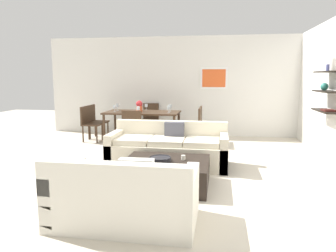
# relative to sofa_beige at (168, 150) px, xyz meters

# --- Properties ---
(ground_plane) EXTENTS (18.00, 18.00, 0.00)m
(ground_plane) POSITION_rel_sofa_beige_xyz_m (-0.06, -0.34, -0.29)
(ground_plane) COLOR beige
(back_wall_unit) EXTENTS (8.40, 0.09, 2.70)m
(back_wall_unit) POSITION_rel_sofa_beige_xyz_m (0.25, 3.19, 1.06)
(back_wall_unit) COLOR silver
(back_wall_unit) RESTS_ON ground
(sofa_beige) EXTENTS (2.14, 0.90, 0.78)m
(sofa_beige) POSITION_rel_sofa_beige_xyz_m (0.00, 0.00, 0.00)
(sofa_beige) COLOR beige
(sofa_beige) RESTS_ON ground
(loveseat_white) EXTENTS (1.57, 0.90, 0.78)m
(loveseat_white) POSITION_rel_sofa_beige_xyz_m (-0.10, -2.41, 0.00)
(loveseat_white) COLOR silver
(loveseat_white) RESTS_ON ground
(coffee_table) EXTENTS (1.26, 1.06, 0.38)m
(coffee_table) POSITION_rel_sofa_beige_xyz_m (0.14, -1.12, -0.10)
(coffee_table) COLOR black
(coffee_table) RESTS_ON ground
(decorative_bowl) EXTENTS (0.32, 0.32, 0.06)m
(decorative_bowl) POSITION_rel_sofa_beige_xyz_m (0.06, -1.14, 0.12)
(decorative_bowl) COLOR black
(decorative_bowl) RESTS_ON coffee_table
(candle_jar) EXTENTS (0.07, 0.07, 0.07)m
(candle_jar) POSITION_rel_sofa_beige_xyz_m (0.39, -1.01, 0.12)
(candle_jar) COLOR silver
(candle_jar) RESTS_ON coffee_table
(dining_table) EXTENTS (1.84, 0.95, 0.75)m
(dining_table) POSITION_rel_sofa_beige_xyz_m (-1.00, 2.09, 0.39)
(dining_table) COLOR #422D1E
(dining_table) RESTS_ON ground
(dining_chair_head) EXTENTS (0.44, 0.44, 0.88)m
(dining_chair_head) POSITION_rel_sofa_beige_xyz_m (-1.00, 2.97, 0.21)
(dining_chair_head) COLOR #422D1E
(dining_chair_head) RESTS_ON ground
(dining_chair_left_near) EXTENTS (0.44, 0.44, 0.88)m
(dining_chair_left_near) POSITION_rel_sofa_beige_xyz_m (-2.33, 1.87, 0.21)
(dining_chair_left_near) COLOR #422D1E
(dining_chair_left_near) RESTS_ON ground
(dining_chair_left_far) EXTENTS (0.44, 0.44, 0.88)m
(dining_chair_left_far) POSITION_rel_sofa_beige_xyz_m (-2.33, 2.30, 0.21)
(dining_chair_left_far) COLOR #422D1E
(dining_chair_left_far) RESTS_ON ground
(dining_chair_foot) EXTENTS (0.44, 0.44, 0.88)m
(dining_chair_foot) POSITION_rel_sofa_beige_xyz_m (-1.00, 1.20, 0.21)
(dining_chair_foot) COLOR #422D1E
(dining_chair_foot) RESTS_ON ground
(dining_chair_right_near) EXTENTS (0.44, 0.44, 0.88)m
(dining_chair_right_near) POSITION_rel_sofa_beige_xyz_m (0.33, 1.87, 0.21)
(dining_chair_right_near) COLOR #422D1E
(dining_chair_right_near) RESTS_ON ground
(dining_chair_right_far) EXTENTS (0.44, 0.44, 0.88)m
(dining_chair_right_far) POSITION_rel_sofa_beige_xyz_m (0.33, 2.30, 0.21)
(dining_chair_right_far) COLOR #422D1E
(dining_chair_right_far) RESTS_ON ground
(wine_glass_right_far) EXTENTS (0.07, 0.07, 0.18)m
(wine_glass_right_far) POSITION_rel_sofa_beige_xyz_m (-0.32, 2.21, 0.59)
(wine_glass_right_far) COLOR silver
(wine_glass_right_far) RESTS_ON dining_table
(wine_glass_head) EXTENTS (0.08, 0.08, 0.16)m
(wine_glass_head) POSITION_rel_sofa_beige_xyz_m (-1.00, 2.51, 0.57)
(wine_glass_head) COLOR silver
(wine_glass_head) RESTS_ON dining_table
(wine_glass_foot) EXTENTS (0.07, 0.07, 0.17)m
(wine_glass_foot) POSITION_rel_sofa_beige_xyz_m (-1.00, 1.67, 0.58)
(wine_glass_foot) COLOR silver
(wine_glass_foot) RESTS_ON dining_table
(wine_glass_right_near) EXTENTS (0.06, 0.06, 0.17)m
(wine_glass_right_near) POSITION_rel_sofa_beige_xyz_m (-0.32, 1.97, 0.58)
(wine_glass_right_near) COLOR silver
(wine_glass_right_near) RESTS_ON dining_table
(wine_glass_left_near) EXTENTS (0.08, 0.08, 0.16)m
(wine_glass_left_near) POSITION_rel_sofa_beige_xyz_m (-1.68, 1.97, 0.58)
(wine_glass_left_near) COLOR silver
(wine_glass_left_near) RESTS_ON dining_table
(wine_glass_left_far) EXTENTS (0.07, 0.07, 0.18)m
(wine_glass_left_far) POSITION_rel_sofa_beige_xyz_m (-1.68, 2.21, 0.58)
(wine_glass_left_far) COLOR silver
(wine_glass_left_far) RESTS_ON dining_table
(centerpiece_vase) EXTENTS (0.16, 0.16, 0.28)m
(centerpiece_vase) POSITION_rel_sofa_beige_xyz_m (-1.07, 2.05, 0.60)
(centerpiece_vase) COLOR #D85933
(centerpiece_vase) RESTS_ON dining_table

